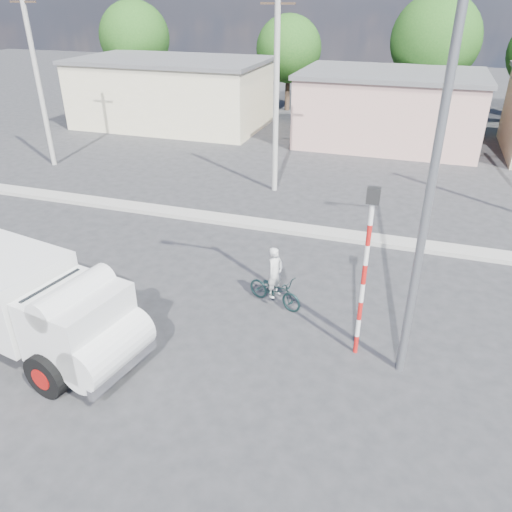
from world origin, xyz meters
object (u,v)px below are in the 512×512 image
(truck, at_px, (30,304))
(traffic_pole, at_px, (366,261))
(bicycle, at_px, (275,290))
(streetlight, at_px, (425,168))
(cyclist, at_px, (275,282))

(truck, relative_size, traffic_pole, 1.41)
(truck, height_order, bicycle, truck)
(traffic_pole, distance_m, streetlight, 2.56)
(cyclist, relative_size, traffic_pole, 0.35)
(traffic_pole, xyz_separation_m, streetlight, (0.94, -0.30, 2.37))
(streetlight, bearing_deg, truck, -166.52)
(bicycle, bearing_deg, traffic_pole, -99.57)
(bicycle, relative_size, cyclist, 1.18)
(cyclist, distance_m, traffic_pole, 3.45)
(cyclist, bearing_deg, streetlight, -96.53)
(bicycle, height_order, streetlight, streetlight)
(bicycle, distance_m, streetlight, 5.95)
(traffic_pole, relative_size, streetlight, 0.48)
(bicycle, bearing_deg, streetlight, -96.53)
(truck, height_order, traffic_pole, traffic_pole)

